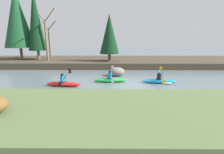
{
  "coord_description": "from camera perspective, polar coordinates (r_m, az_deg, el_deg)",
  "views": [
    {
      "loc": [
        -1.49,
        -12.98,
        3.63
      ],
      "look_at": [
        -1.61,
        0.42,
        0.55
      ],
      "focal_mm": 28.0,
      "sensor_mm": 36.0,
      "label": 1
    }
  ],
  "objects": [
    {
      "name": "kayaker_trailing",
      "position": [
        13.64,
        -15.52,
        -2.01
      ],
      "size": [
        2.8,
        2.07,
        1.2
      ],
      "rotation": [
        0.0,
        0.0,
        -0.13
      ],
      "color": "red",
      "rests_on": "ground"
    },
    {
      "name": "kayaker_middle",
      "position": [
        14.33,
        -0.4,
        -0.81
      ],
      "size": [
        2.77,
        2.06,
        1.2
      ],
      "rotation": [
        0.0,
        0.0,
        0.02
      ],
      "color": "green",
      "rests_on": "ground"
    },
    {
      "name": "conifer_tree_far_left",
      "position": [
        26.52,
        -28.53,
        16.64
      ],
      "size": [
        3.72,
        3.72,
        9.07
      ],
      "color": "#7A664C",
      "rests_on": "riverbank_far"
    },
    {
      "name": "bare_tree_upstream",
      "position": [
        27.0,
        -19.67,
        11.47
      ],
      "size": [
        3.01,
        2.98,
        5.42
      ],
      "color": "#7A664C",
      "rests_on": "riverbank_far"
    },
    {
      "name": "bare_tree_mid_upstream",
      "position": [
        24.0,
        -20.63,
        12.59
      ],
      "size": [
        3.61,
        3.57,
        6.56
      ],
      "color": "#7A664C",
      "rests_on": "riverbank_far"
    },
    {
      "name": "conifer_tree_mid_left",
      "position": [
        21.52,
        -0.87,
        13.8
      ],
      "size": [
        2.34,
        2.34,
        5.57
      ],
      "color": "brown",
      "rests_on": "riverbank_far"
    },
    {
      "name": "riverbank_far",
      "position": [
        23.8,
        4.13,
        5.02
      ],
      "size": [
        44.0,
        8.52,
        0.72
      ],
      "color": "#473D2D",
      "rests_on": "ground"
    },
    {
      "name": "conifer_tree_left",
      "position": [
        25.01,
        -23.76,
        16.63
      ],
      "size": [
        2.21,
        2.21,
        8.76
      ],
      "color": "#7A664C",
      "rests_on": "riverbank_far"
    },
    {
      "name": "boulder_midstream",
      "position": [
        16.6,
        1.59,
        1.78
      ],
      "size": [
        1.47,
        1.15,
        0.83
      ],
      "color": "gray",
      "rests_on": "ground"
    },
    {
      "name": "kayaker_lead",
      "position": [
        14.52,
        15.63,
        -1.21
      ],
      "size": [
        2.8,
        2.07,
        1.2
      ],
      "rotation": [
        0.0,
        0.0,
        -0.14
      ],
      "color": "#1993D6",
      "rests_on": "ground"
    },
    {
      "name": "ground_plane",
      "position": [
        13.56,
        6.82,
        -2.67
      ],
      "size": [
        90.0,
        90.0,
        0.0
      ],
      "primitive_type": "plane",
      "color": "slate"
    },
    {
      "name": "riverbank_near",
      "position": [
        7.61,
        12.03,
        -12.57
      ],
      "size": [
        44.0,
        5.39,
        0.77
      ],
      "color": "#5B7042",
      "rests_on": "ground"
    }
  ]
}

